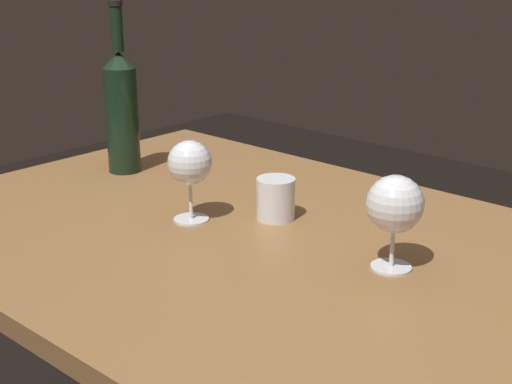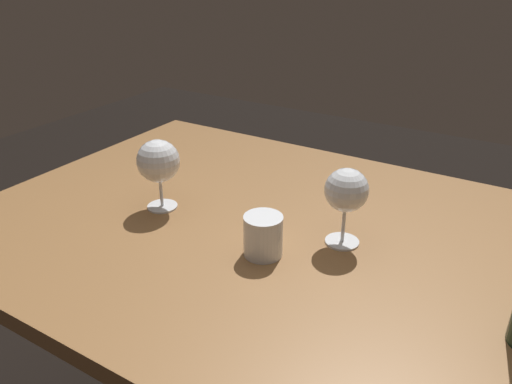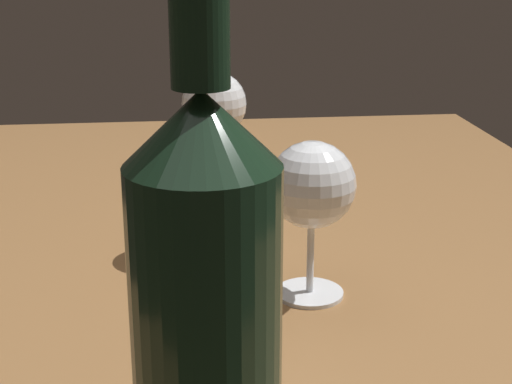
% 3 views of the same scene
% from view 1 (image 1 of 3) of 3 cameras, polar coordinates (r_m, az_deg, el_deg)
% --- Properties ---
extents(dining_table, '(1.30, 0.90, 0.74)m').
position_cam_1_polar(dining_table, '(1.39, -0.74, -6.63)').
color(dining_table, olive).
rests_on(dining_table, ground).
extents(wine_glass_left, '(0.09, 0.09, 0.16)m').
position_cam_1_polar(wine_glass_left, '(1.20, 10.44, -0.99)').
color(wine_glass_left, white).
rests_on(wine_glass_left, dining_table).
extents(wine_glass_right, '(0.08, 0.08, 0.15)m').
position_cam_1_polar(wine_glass_right, '(1.39, -5.03, 2.07)').
color(wine_glass_right, white).
rests_on(wine_glass_right, dining_table).
extents(wine_bottle, '(0.07, 0.07, 0.38)m').
position_cam_1_polar(wine_bottle, '(1.70, -10.11, 6.23)').
color(wine_bottle, black).
rests_on(wine_bottle, dining_table).
extents(water_tumbler, '(0.07, 0.07, 0.08)m').
position_cam_1_polar(water_tumbler, '(1.42, 1.50, -0.61)').
color(water_tumbler, white).
rests_on(water_tumbler, dining_table).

